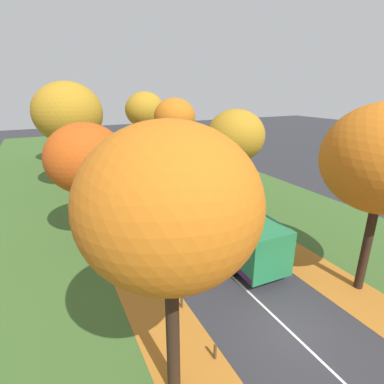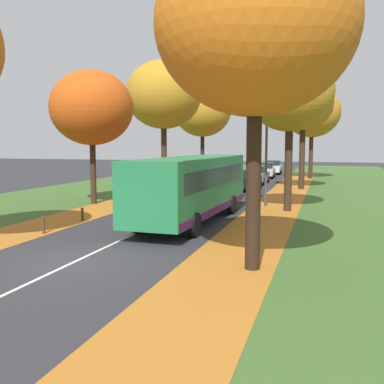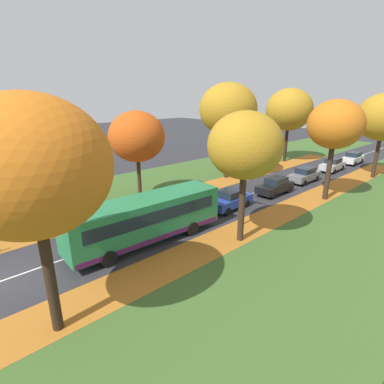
{
  "view_description": "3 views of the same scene",
  "coord_description": "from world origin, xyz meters",
  "px_view_note": "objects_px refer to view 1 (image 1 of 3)",
  "views": [
    {
      "loc": [
        -8.26,
        -7.1,
        9.81
      ],
      "look_at": [
        1.35,
        12.12,
        2.34
      ],
      "focal_mm": 28.0,
      "sensor_mm": 36.0,
      "label": 1
    },
    {
      "loc": [
        7.29,
        -11.83,
        3.6
      ],
      "look_at": [
        0.96,
        9.35,
        1.21
      ],
      "focal_mm": 42.0,
      "sensor_mm": 36.0,
      "label": 2
    },
    {
      "loc": [
        16.46,
        -1.9,
        9.2
      ],
      "look_at": [
        -0.16,
        13.23,
        1.83
      ],
      "focal_mm": 28.0,
      "sensor_mm": 36.0,
      "label": 3
    }
  ],
  "objects_px": {
    "streetlamp_right": "(207,165)",
    "car_white_trailing": "(110,147)",
    "tree_right_mid": "(175,117)",
    "car_black_following": "(150,177)",
    "bollard_fourth": "(157,268)",
    "car_silver_fourth_in_line": "(118,154)",
    "tree_left_nearest": "(169,206)",
    "tree_left_near": "(86,159)",
    "tree_right_near": "(236,136)",
    "bollard_second": "(215,352)",
    "tree_left_mid": "(68,113)",
    "tree_left_far": "(57,110)",
    "bollard_third": "(182,301)",
    "tree_right_far": "(145,110)",
    "car_blue_lead": "(169,194)",
    "bollard_fifth": "(141,243)",
    "car_grey_third_in_line": "(133,165)",
    "bollard_sixth": "(128,224)",
    "bus": "(223,221)"
  },
  "relations": [
    {
      "from": "bollard_second",
      "to": "car_blue_lead",
      "type": "relative_size",
      "value": 0.16
    },
    {
      "from": "bollard_third",
      "to": "car_white_trailing",
      "type": "relative_size",
      "value": 0.17
    },
    {
      "from": "bus",
      "to": "bollard_third",
      "type": "bearing_deg",
      "value": -138.73
    },
    {
      "from": "tree_right_far",
      "to": "car_grey_third_in_line",
      "type": "distance_m",
      "value": 10.76
    },
    {
      "from": "tree_right_near",
      "to": "car_white_trailing",
      "type": "xyz_separation_m",
      "value": [
        -4.04,
        29.43,
        -5.43
      ]
    },
    {
      "from": "tree_left_near",
      "to": "car_white_trailing",
      "type": "relative_size",
      "value": 1.86
    },
    {
      "from": "bollard_sixth",
      "to": "car_blue_lead",
      "type": "bearing_deg",
      "value": 36.57
    },
    {
      "from": "tree_left_nearest",
      "to": "bollard_fourth",
      "type": "distance_m",
      "value": 9.46
    },
    {
      "from": "tree_right_far",
      "to": "car_grey_third_in_line",
      "type": "xyz_separation_m",
      "value": [
        -4.39,
        -7.79,
        -5.99
      ]
    },
    {
      "from": "bollard_fourth",
      "to": "car_white_trailing",
      "type": "bearing_deg",
      "value": 82.06
    },
    {
      "from": "tree_right_near",
      "to": "car_silver_fourth_in_line",
      "type": "relative_size",
      "value": 1.95
    },
    {
      "from": "tree_left_nearest",
      "to": "tree_left_near",
      "type": "height_order",
      "value": "tree_left_nearest"
    },
    {
      "from": "bollard_third",
      "to": "bollard_fifth",
      "type": "height_order",
      "value": "bollard_third"
    },
    {
      "from": "tree_left_mid",
      "to": "car_white_trailing",
      "type": "xyz_separation_m",
      "value": [
        7.09,
        18.3,
        -6.8
      ]
    },
    {
      "from": "bollard_fifth",
      "to": "car_silver_fourth_in_line",
      "type": "relative_size",
      "value": 0.15
    },
    {
      "from": "tree_left_mid",
      "to": "car_blue_lead",
      "type": "height_order",
      "value": "tree_left_mid"
    },
    {
      "from": "tree_left_near",
      "to": "bollard_second",
      "type": "bearing_deg",
      "value": -78.19
    },
    {
      "from": "tree_left_near",
      "to": "bollard_second",
      "type": "relative_size",
      "value": 11.71
    },
    {
      "from": "tree_left_nearest",
      "to": "streetlamp_right",
      "type": "bearing_deg",
      "value": 57.15
    },
    {
      "from": "car_white_trailing",
      "to": "bollard_second",
      "type": "bearing_deg",
      "value": -96.72
    },
    {
      "from": "tree_right_mid",
      "to": "bollard_third",
      "type": "xyz_separation_m",
      "value": [
        -8.97,
        -21.22,
        -6.34
      ]
    },
    {
      "from": "tree_left_far",
      "to": "car_black_following",
      "type": "height_order",
      "value": "tree_left_far"
    },
    {
      "from": "bollard_fourth",
      "to": "streetlamp_right",
      "type": "height_order",
      "value": "streetlamp_right"
    },
    {
      "from": "car_blue_lead",
      "to": "car_black_following",
      "type": "relative_size",
      "value": 1.02
    },
    {
      "from": "car_black_following",
      "to": "tree_left_mid",
      "type": "bearing_deg",
      "value": 171.3
    },
    {
      "from": "bollard_fifth",
      "to": "tree_left_mid",
      "type": "bearing_deg",
      "value": 99.12
    },
    {
      "from": "tree_left_near",
      "to": "bollard_fourth",
      "type": "xyz_separation_m",
      "value": [
        2.44,
        -5.5,
        -5.38
      ]
    },
    {
      "from": "car_white_trailing",
      "to": "bollard_fourth",
      "type": "bearing_deg",
      "value": -97.94
    },
    {
      "from": "tree_left_near",
      "to": "tree_left_mid",
      "type": "bearing_deg",
      "value": 88.65
    },
    {
      "from": "car_black_following",
      "to": "tree_right_near",
      "type": "bearing_deg",
      "value": -68.92
    },
    {
      "from": "tree_right_far",
      "to": "tree_left_mid",
      "type": "bearing_deg",
      "value": -132.44
    },
    {
      "from": "bollard_sixth",
      "to": "car_grey_third_in_line",
      "type": "xyz_separation_m",
      "value": [
        4.88,
        15.54,
        0.45
      ]
    },
    {
      "from": "tree_right_mid",
      "to": "car_black_following",
      "type": "distance_m",
      "value": 7.41
    },
    {
      "from": "tree_left_far",
      "to": "bus",
      "type": "bearing_deg",
      "value": -75.62
    },
    {
      "from": "bollard_third",
      "to": "streetlamp_right",
      "type": "relative_size",
      "value": 0.12
    },
    {
      "from": "streetlamp_right",
      "to": "tree_left_near",
      "type": "bearing_deg",
      "value": -168.83
    },
    {
      "from": "tree_left_near",
      "to": "car_white_trailing",
      "type": "distance_m",
      "value": 31.09
    },
    {
      "from": "bollard_fourth",
      "to": "car_silver_fourth_in_line",
      "type": "distance_m",
      "value": 29.53
    },
    {
      "from": "tree_left_far",
      "to": "bollard_third",
      "type": "bearing_deg",
      "value": -85.79
    },
    {
      "from": "tree_left_nearest",
      "to": "bollard_fourth",
      "type": "bearing_deg",
      "value": 74.63
    },
    {
      "from": "tree_right_near",
      "to": "bollard_second",
      "type": "height_order",
      "value": "tree_right_near"
    },
    {
      "from": "tree_left_near",
      "to": "tree_left_far",
      "type": "xyz_separation_m",
      "value": [
        0.08,
        24.41,
        1.49
      ]
    },
    {
      "from": "tree_left_nearest",
      "to": "tree_right_mid",
      "type": "xyz_separation_m",
      "value": [
        10.88,
        24.74,
        -0.06
      ]
    },
    {
      "from": "streetlamp_right",
      "to": "car_white_trailing",
      "type": "xyz_separation_m",
      "value": [
        -2.33,
        27.9,
        -2.92
      ]
    },
    {
      "from": "tree_left_far",
      "to": "tree_left_nearest",
      "type": "bearing_deg",
      "value": -89.18
    },
    {
      "from": "tree_right_near",
      "to": "bollard_fifth",
      "type": "distance_m",
      "value": 11.04
    },
    {
      "from": "bollard_fifth",
      "to": "car_black_following",
      "type": "distance_m",
      "value": 13.73
    },
    {
      "from": "bollard_second",
      "to": "bollard_fourth",
      "type": "height_order",
      "value": "bollard_second"
    },
    {
      "from": "tree_right_far",
      "to": "bollard_fourth",
      "type": "bearing_deg",
      "value": -107.53
    },
    {
      "from": "tree_left_near",
      "to": "car_blue_lead",
      "type": "bearing_deg",
      "value": 30.58
    }
  ]
}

